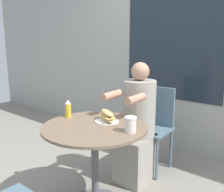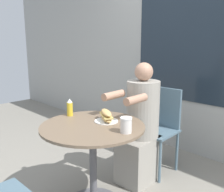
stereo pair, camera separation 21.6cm
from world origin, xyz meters
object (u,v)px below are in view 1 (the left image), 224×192
diner_chair (155,120)px  drink_cup (130,124)px  sandwich_on_plate (107,117)px  condiment_bottle (68,109)px  cafe_table (95,147)px  seated_diner (137,130)px

diner_chair → drink_cup: diner_chair is taller
sandwich_on_plate → condiment_bottle: bearing=-161.9°
sandwich_on_plate → drink_cup: bearing=-14.6°
drink_cup → condiment_bottle: size_ratio=0.75×
diner_chair → drink_cup: (0.29, -0.87, 0.24)m
cafe_table → condiment_bottle: bearing=175.6°
diner_chair → condiment_bottle: 1.00m
drink_cup → seated_diner: bearing=118.8°
cafe_table → condiment_bottle: size_ratio=5.41×
seated_diner → sandwich_on_plate: seated_diner is taller
cafe_table → drink_cup: (0.30, 0.06, 0.24)m
cafe_table → diner_chair: bearing=89.7°
seated_diner → drink_cup: bearing=115.9°
cafe_table → drink_cup: bearing=12.1°
sandwich_on_plate → condiment_bottle: 0.36m
diner_chair → drink_cup: 0.95m
drink_cup → cafe_table: bearing=-167.9°
cafe_table → condiment_bottle: (-0.33, 0.03, 0.26)m
condiment_bottle → sandwich_on_plate: bearing=18.1°
sandwich_on_plate → drink_cup: size_ratio=1.93×
sandwich_on_plate → condiment_bottle: size_ratio=1.44×
seated_diner → diner_chair: bearing=-91.9°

